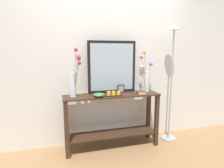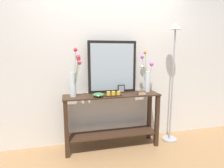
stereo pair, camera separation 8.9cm
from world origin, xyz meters
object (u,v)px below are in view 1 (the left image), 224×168
picture_frame_small (121,89)px  tall_vase_left (74,79)px  decorative_bowl (99,95)px  mirror_leaning (112,67)px  console_table (112,116)px  book_stack (141,92)px  vase_right (146,76)px  candle_tray (114,94)px  floor_lamp (172,63)px

picture_frame_small → tall_vase_left: bearing=-171.6°
tall_vase_left → picture_frame_small: tall_vase_left is taller
decorative_bowl → mirror_leaning: bearing=42.5°
console_table → decorative_bowl: 0.43m
decorative_bowl → book_stack: size_ratio=1.28×
tall_vase_left → vase_right: tall_vase_left is taller
tall_vase_left → book_stack: size_ratio=5.25×
console_table → candle_tray: 0.37m
console_table → picture_frame_small: 0.44m
tall_vase_left → candle_tray: size_ratio=2.79×
picture_frame_small → vase_right: bearing=-2.6°
picture_frame_small → decorative_bowl: size_ratio=0.73×
console_table → decorative_bowl: bearing=-156.5°
candle_tray → picture_frame_small: picture_frame_small is taller
decorative_bowl → book_stack: decorative_bowl is taller
book_stack → console_table: bearing=169.2°
tall_vase_left → decorative_bowl: tall_vase_left is taller
console_table → candle_tray: bearing=-89.3°
mirror_leaning → vase_right: bearing=-6.9°
console_table → vase_right: (0.59, 0.08, 0.57)m
tall_vase_left → picture_frame_small: size_ratio=5.60×
decorative_bowl → candle_tray: bearing=2.5°
tall_vase_left → candle_tray: (0.55, -0.08, -0.23)m
candle_tray → floor_lamp: size_ratio=0.13×
mirror_leaning → floor_lamp: (0.96, -0.14, 0.05)m
vase_right → decorative_bowl: (-0.81, -0.17, -0.21)m
tall_vase_left → candle_tray: tall_vase_left is taller
mirror_leaning → tall_vase_left: mirror_leaning is taller
mirror_leaning → floor_lamp: 0.97m
console_table → decorative_bowl: decorative_bowl is taller
mirror_leaning → tall_vase_left: bearing=-165.3°
mirror_leaning → candle_tray: bearing=-100.0°
candle_tray → book_stack: bearing=0.6°
book_stack → floor_lamp: bearing=8.5°
tall_vase_left → vase_right: 1.14m
candle_tray → floor_lamp: 1.08m
console_table → picture_frame_small: size_ratio=11.82×
tall_vase_left → floor_lamp: (1.54, 0.01, 0.19)m
console_table → mirror_leaning: 0.74m
vase_right → book_stack: bearing=-135.8°
mirror_leaning → picture_frame_small: mirror_leaning is taller
vase_right → decorative_bowl: bearing=-167.9°
vase_right → picture_frame_small: size_ratio=5.31×
console_table → vase_right: 0.82m
vase_right → candle_tray: size_ratio=2.64×
mirror_leaning → vase_right: (0.55, -0.07, -0.16)m
candle_tray → floor_lamp: floor_lamp is taller
tall_vase_left → candle_tray: bearing=-8.0°
candle_tray → book_stack: (0.43, 0.00, -0.00)m
vase_right → mirror_leaning: bearing=173.1°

